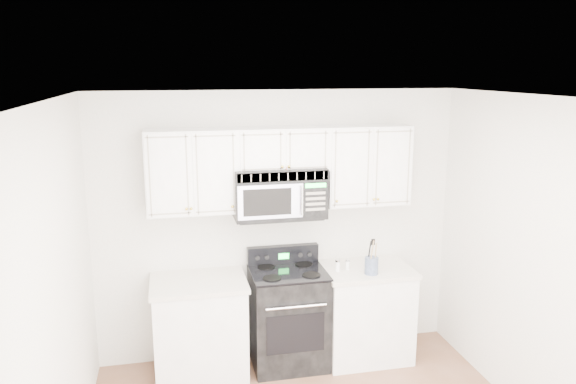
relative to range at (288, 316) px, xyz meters
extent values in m
cube|color=silver|center=(-0.04, -1.46, 2.12)|extent=(3.50, 3.50, 0.01)
cube|color=white|center=(-0.04, 0.29, 0.82)|extent=(3.50, 0.01, 2.60)
cube|color=white|center=(-1.79, -1.46, 0.82)|extent=(0.01, 3.50, 2.60)
cube|color=white|center=(1.71, -1.46, 0.82)|extent=(0.01, 3.50, 2.60)
cube|color=white|center=(-0.84, -0.02, -0.04)|extent=(0.82, 0.63, 0.88)
cube|color=beige|center=(-0.84, -0.02, 0.42)|extent=(0.86, 0.65, 0.04)
cube|color=black|center=(-0.84, 0.02, -0.43)|extent=(0.82, 0.55, 0.10)
cube|color=white|center=(0.76, -0.02, -0.04)|extent=(0.82, 0.63, 0.88)
cube|color=beige|center=(0.76, -0.02, 0.42)|extent=(0.86, 0.65, 0.04)
cube|color=black|center=(0.76, 0.02, -0.43)|extent=(0.82, 0.55, 0.10)
cube|color=black|center=(0.00, 0.00, -0.02)|extent=(0.70, 0.60, 0.92)
cube|color=black|center=(0.00, -0.31, -0.03)|extent=(0.53, 0.01, 0.37)
cylinder|color=silver|center=(0.00, -0.33, 0.24)|extent=(0.55, 0.02, 0.02)
cube|color=black|center=(0.00, 0.00, 0.44)|extent=(0.70, 0.60, 0.02)
cube|color=black|center=(0.00, 0.25, 0.53)|extent=(0.70, 0.08, 0.18)
cube|color=#29FF4D|center=(0.00, 0.21, 0.53)|extent=(0.10, 0.00, 0.06)
cube|color=white|center=(-0.86, 0.13, 1.41)|extent=(0.80, 0.33, 0.75)
cube|color=white|center=(0.78, 0.13, 1.41)|extent=(0.80, 0.33, 0.75)
cube|color=white|center=(-0.04, 0.13, 1.59)|extent=(0.84, 0.33, 0.39)
sphere|color=gold|center=(-0.88, -0.06, 1.12)|extent=(0.03, 0.03, 0.03)
sphere|color=gold|center=(-0.52, -0.06, 1.12)|extent=(0.03, 0.03, 0.03)
sphere|color=gold|center=(0.44, -0.06, 1.12)|extent=(0.03, 0.03, 0.03)
sphere|color=gold|center=(0.80, -0.06, 1.12)|extent=(0.03, 0.03, 0.03)
sphere|color=gold|center=(-0.07, -0.06, 1.46)|extent=(0.03, 0.03, 0.03)
sphere|color=gold|center=(-0.01, -0.06, 1.46)|extent=(0.03, 0.03, 0.03)
cylinder|color=red|center=(-0.03, -0.06, 1.40)|extent=(0.01, 0.00, 0.12)
sphere|color=gold|center=(-0.03, -0.06, 1.33)|extent=(0.04, 0.04, 0.04)
cube|color=black|center=(-0.07, 0.09, 1.20)|extent=(0.84, 0.42, 0.46)
cube|color=gray|center=(-0.07, -0.12, 1.38)|extent=(0.82, 0.01, 0.08)
cube|color=#AAA7BB|center=(-0.19, -0.13, 1.16)|extent=(0.58, 0.01, 0.31)
cube|color=black|center=(-0.22, -0.13, 1.16)|extent=(0.43, 0.01, 0.24)
cube|color=black|center=(0.22, -0.13, 1.16)|extent=(0.23, 0.01, 0.31)
cube|color=#29FF4D|center=(0.22, -0.13, 1.29)|extent=(0.19, 0.00, 0.04)
cylinder|color=silver|center=(0.09, -0.16, 1.16)|extent=(0.02, 0.02, 0.26)
cylinder|color=slate|center=(0.75, -0.19, 0.52)|extent=(0.13, 0.13, 0.16)
cylinder|color=#9D7E55|center=(0.78, -0.19, 0.59)|extent=(0.01, 0.01, 0.28)
cylinder|color=black|center=(0.73, -0.16, 0.60)|extent=(0.01, 0.01, 0.30)
cylinder|color=#9D7E55|center=(0.73, -0.22, 0.61)|extent=(0.01, 0.01, 0.32)
cylinder|color=white|center=(0.46, -0.06, 0.48)|extent=(0.04, 0.04, 0.09)
cylinder|color=silver|center=(0.46, -0.06, 0.54)|extent=(0.05, 0.05, 0.02)
cylinder|color=white|center=(0.57, -0.03, 0.48)|extent=(0.04, 0.04, 0.08)
cylinder|color=silver|center=(0.57, -0.03, 0.53)|extent=(0.04, 0.04, 0.02)
camera|label=1|loc=(-1.05, -4.85, 2.31)|focal=35.00mm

